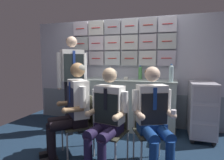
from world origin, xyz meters
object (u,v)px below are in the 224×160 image
object	(u,v)px
crew_member_by_counter	(154,114)
crew_member_standing	(72,75)
service_trolley	(202,109)
paper_cup_blue	(157,78)
crew_member_left	(73,105)
sparkling_bottle_green	(110,72)
folding_chair_by_counter	(149,123)
folding_chair_right	(112,124)
crew_member_right	(106,114)
folding_chair_left	(84,118)

from	to	relation	value
crew_member_by_counter	crew_member_standing	world-z (taller)	crew_member_standing
service_trolley	paper_cup_blue	xyz separation A→B (m)	(-0.76, 0.27, 0.47)
crew_member_left	sparkling_bottle_green	distance (m)	1.43
folding_chair_by_counter	folding_chair_right	bearing A→B (deg)	-162.57
folding_chair_by_counter	crew_member_standing	xyz separation A→B (m)	(-1.44, 0.60, 0.54)
service_trolley	folding_chair_right	world-z (taller)	service_trolley
crew_member_right	folding_chair_by_counter	xyz separation A→B (m)	(0.48, 0.30, -0.17)
service_trolley	sparkling_bottle_green	world-z (taller)	sparkling_bottle_green
paper_cup_blue	sparkling_bottle_green	bearing A→B (deg)	-177.95
crew_member_left	folding_chair_right	xyz separation A→B (m)	(0.57, 0.01, -0.21)
folding_chair_right	paper_cup_blue	distance (m)	1.55
crew_member_left	folding_chair_by_counter	distance (m)	1.05
service_trolley	paper_cup_blue	world-z (taller)	paper_cup_blue
sparkling_bottle_green	paper_cup_blue	bearing A→B (deg)	2.05
folding_chair_left	crew_member_standing	xyz separation A→B (m)	(-0.53, 0.65, 0.54)
crew_member_right	crew_member_by_counter	bearing A→B (deg)	15.83
folding_chair_right	crew_member_standing	xyz separation A→B (m)	(-0.99, 0.74, 0.54)
folding_chair_right	sparkling_bottle_green	xyz separation A→B (m)	(-0.47, 1.37, 0.57)
crew_member_standing	paper_cup_blue	bearing A→B (deg)	24.56
sparkling_bottle_green	paper_cup_blue	distance (m)	0.93
service_trolley	crew_member_standing	bearing A→B (deg)	-170.02
crew_member_left	paper_cup_blue	world-z (taller)	crew_member_left
sparkling_bottle_green	crew_member_left	bearing A→B (deg)	-93.99
folding_chair_left	crew_member_by_counter	xyz separation A→B (m)	(0.98, -0.10, 0.18)
service_trolley	crew_member_left	world-z (taller)	crew_member_left
folding_chair_by_counter	crew_member_by_counter	size ratio (longest dim) A/B	0.66
crew_member_left	folding_chair_by_counter	xyz separation A→B (m)	(1.02, 0.15, -0.21)
folding_chair_right	folding_chair_by_counter	xyz separation A→B (m)	(0.45, 0.14, 0.00)
service_trolley	folding_chair_left	distance (m)	1.97
folding_chair_left	sparkling_bottle_green	world-z (taller)	sparkling_bottle_green
crew_member_by_counter	sparkling_bottle_green	distance (m)	1.74
crew_member_right	folding_chair_by_counter	world-z (taller)	crew_member_right
service_trolley	folding_chair_right	distance (m)	1.66
folding_chair_right	crew_member_by_counter	distance (m)	0.55
folding_chair_left	crew_member_left	bearing A→B (deg)	-137.68
crew_member_left	paper_cup_blue	xyz separation A→B (m)	(1.02, 1.41, 0.28)
service_trolley	crew_member_left	distance (m)	2.13
folding_chair_right	crew_member_right	size ratio (longest dim) A/B	0.67
folding_chair_by_counter	paper_cup_blue	world-z (taller)	paper_cup_blue
service_trolley	crew_member_left	size ratio (longest dim) A/B	0.74
crew_member_standing	service_trolley	bearing A→B (deg)	9.98
crew_member_by_counter	crew_member_left	bearing A→B (deg)	-179.77
crew_member_right	crew_member_standing	bearing A→B (deg)	136.73
folding_chair_left	crew_member_left	size ratio (longest dim) A/B	0.64
crew_member_left	folding_chair_by_counter	bearing A→B (deg)	8.29
folding_chair_by_counter	crew_member_by_counter	bearing A→B (deg)	-64.88
folding_chair_left	folding_chair_by_counter	xyz separation A→B (m)	(0.91, 0.04, 0.00)
service_trolley	crew_member_right	world-z (taller)	crew_member_right
folding_chair_right	crew_member_by_counter	world-z (taller)	crew_member_by_counter
crew_member_right	sparkling_bottle_green	size ratio (longest dim) A/B	4.89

